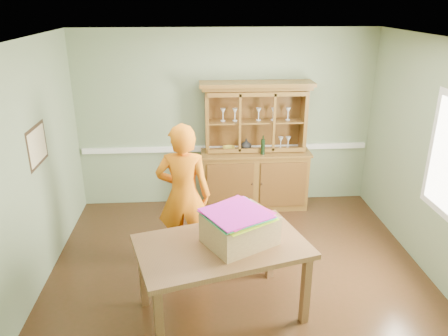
{
  "coord_description": "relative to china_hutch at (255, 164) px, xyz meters",
  "views": [
    {
      "loc": [
        -0.46,
        -4.45,
        3.09
      ],
      "look_at": [
        -0.14,
        0.4,
        1.19
      ],
      "focal_mm": 35.0,
      "sensor_mm": 36.0,
      "label": 1
    }
  ],
  "objects": [
    {
      "name": "ceiling",
      "position": [
        -0.43,
        -1.78,
        2.01
      ],
      "size": [
        4.5,
        4.5,
        0.0
      ],
      "primitive_type": "plane",
      "rotation": [
        3.14,
        0.0,
        0.0
      ],
      "color": "white",
      "rests_on": "wall_back"
    },
    {
      "name": "wall_front",
      "position": [
        -0.43,
        -3.78,
        0.66
      ],
      "size": [
        4.5,
        0.0,
        4.5
      ],
      "primitive_type": "plane",
      "rotation": [
        -1.57,
        0.0,
        0.0
      ],
      "color": "gray",
      "rests_on": "floor"
    },
    {
      "name": "cardboard_box",
      "position": [
        -0.49,
        -2.49,
        0.28
      ],
      "size": [
        0.8,
        0.75,
        0.3
      ],
      "primitive_type": "cube",
      "rotation": [
        0.0,
        0.0,
        0.51
      ],
      "color": "tan",
      "rests_on": "dining_table"
    },
    {
      "name": "kite_stack",
      "position": [
        -0.52,
        -2.49,
        0.46
      ],
      "size": [
        0.75,
        0.75,
        0.05
      ],
      "rotation": [
        0.0,
        0.0,
        0.56
      ],
      "color": "#CBFF20",
      "rests_on": "cardboard_box"
    },
    {
      "name": "dining_table",
      "position": [
        -0.66,
        -2.51,
        0.04
      ],
      "size": [
        1.86,
        1.41,
        0.82
      ],
      "rotation": [
        0.0,
        0.0,
        0.28
      ],
      "color": "brown",
      "rests_on": "floor"
    },
    {
      "name": "floor",
      "position": [
        -0.43,
        -1.78,
        -0.69
      ],
      "size": [
        4.5,
        4.5,
        0.0
      ],
      "primitive_type": "plane",
      "color": "#3F2414",
      "rests_on": "ground"
    },
    {
      "name": "framed_map",
      "position": [
        -2.66,
        -1.48,
        0.86
      ],
      "size": [
        0.03,
        0.6,
        0.46
      ],
      "color": "black",
      "rests_on": "wall_left"
    },
    {
      "name": "chair_rail",
      "position": [
        -0.43,
        0.2,
        0.21
      ],
      "size": [
        4.41,
        0.05,
        0.08
      ],
      "primitive_type": "cube",
      "color": "white",
      "rests_on": "wall_back"
    },
    {
      "name": "wall_left",
      "position": [
        -2.68,
        -1.78,
        0.66
      ],
      "size": [
        0.0,
        4.0,
        4.0
      ],
      "primitive_type": "plane",
      "rotation": [
        1.57,
        0.0,
        1.57
      ],
      "color": "gray",
      "rests_on": "floor"
    },
    {
      "name": "person",
      "position": [
        -1.05,
        -1.5,
        0.2
      ],
      "size": [
        0.69,
        0.49,
        1.78
      ],
      "primitive_type": "imported",
      "rotation": [
        0.0,
        0.0,
        3.04
      ],
      "color": "orange",
      "rests_on": "floor"
    },
    {
      "name": "wall_back",
      "position": [
        -0.43,
        0.22,
        0.66
      ],
      "size": [
        4.5,
        0.0,
        4.5
      ],
      "primitive_type": "plane",
      "rotation": [
        1.57,
        0.0,
        0.0
      ],
      "color": "gray",
      "rests_on": "floor"
    },
    {
      "name": "wall_right",
      "position": [
        1.82,
        -1.78,
        0.66
      ],
      "size": [
        0.0,
        4.0,
        4.0
      ],
      "primitive_type": "plane",
      "rotation": [
        1.57,
        0.0,
        -1.57
      ],
      "color": "gray",
      "rests_on": "floor"
    },
    {
      "name": "china_hutch",
      "position": [
        0.0,
        0.0,
        0.0
      ],
      "size": [
        1.66,
        0.55,
        1.96
      ],
      "color": "brown",
      "rests_on": "floor"
    }
  ]
}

